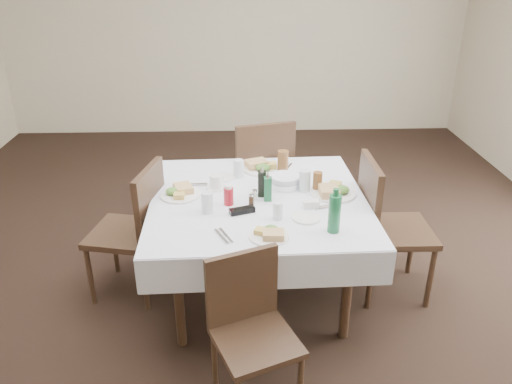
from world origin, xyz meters
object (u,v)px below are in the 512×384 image
at_px(oil_cruet_dark, 262,183).
at_px(ketchup_bottle, 229,195).
at_px(water_w, 207,202).
at_px(water_e, 305,180).
at_px(chair_south, 250,321).
at_px(water_n, 239,169).
at_px(dining_table, 258,207).
at_px(coffee_mug, 216,182).
at_px(oil_cruet_green, 268,188).
at_px(chair_east, 383,220).
at_px(chair_west, 137,224).
at_px(chair_north, 261,171).
at_px(bread_basket, 285,181).
at_px(green_bottle, 334,213).
at_px(water_s, 278,211).

height_order(oil_cruet_dark, ketchup_bottle, oil_cruet_dark).
xyz_separation_m(water_w, ketchup_bottle, (0.13, 0.10, -0.00)).
height_order(water_e, water_w, water_e).
distance_m(water_w, oil_cruet_dark, 0.42).
xyz_separation_m(chair_south, water_n, (-0.05, 1.25, 0.34)).
bearing_deg(ketchup_bottle, chair_south, -82.12).
height_order(dining_table, coffee_mug, coffee_mug).
height_order(oil_cruet_green, ketchup_bottle, oil_cruet_green).
bearing_deg(oil_cruet_dark, water_e, 14.88).
bearing_deg(chair_south, ketchup_bottle, 97.88).
relative_size(chair_east, chair_west, 1.04).
bearing_deg(water_n, chair_north, 70.06).
distance_m(chair_west, ketchup_bottle, 0.71).
distance_m(bread_basket, green_bottle, 0.69).
xyz_separation_m(water_n, oil_cruet_green, (0.19, -0.39, 0.02)).
bearing_deg(chair_north, water_e, -71.06).
relative_size(bread_basket, oil_cruet_green, 1.11).
height_order(chair_west, water_w, chair_west).
bearing_deg(bread_basket, chair_west, -172.30).
height_order(bread_basket, green_bottle, green_bottle).
xyz_separation_m(chair_north, water_n, (-0.19, -0.52, 0.24)).
height_order(chair_south, water_n, water_n).
bearing_deg(water_w, dining_table, 31.38).
distance_m(chair_north, coffee_mug, 0.82).
xyz_separation_m(water_e, oil_cruet_dark, (-0.30, -0.08, 0.02)).
distance_m(oil_cruet_green, coffee_mug, 0.40).
relative_size(bread_basket, oil_cruet_dark, 1.03).
bearing_deg(chair_north, ketchup_bottle, -104.94).
xyz_separation_m(dining_table, oil_cruet_dark, (0.03, 0.02, 0.17)).
relative_size(water_n, bread_basket, 0.57).
height_order(water_s, coffee_mug, water_s).
xyz_separation_m(chair_north, bread_basket, (0.14, -0.68, 0.21)).
xyz_separation_m(chair_east, chair_west, (-1.69, 0.05, -0.02)).
height_order(water_w, bread_basket, water_w).
bearing_deg(chair_north, chair_west, -137.35).
distance_m(oil_cruet_green, ketchup_bottle, 0.26).
xyz_separation_m(water_w, oil_cruet_green, (0.39, 0.15, 0.02)).
distance_m(chair_south, chair_east, 1.31).
xyz_separation_m(chair_east, ketchup_bottle, (-1.06, -0.09, 0.25)).
height_order(water_e, ketchup_bottle, water_e).
bearing_deg(chair_west, chair_east, -1.70).
bearing_deg(oil_cruet_dark, bread_basket, 41.84).
bearing_deg(coffee_mug, green_bottle, -41.47).
xyz_separation_m(dining_table, bread_basket, (0.20, 0.18, 0.11)).
bearing_deg(ketchup_bottle, oil_cruet_green, 11.58).
distance_m(water_s, coffee_mug, 0.60).
relative_size(chair_west, water_n, 7.37).
bearing_deg(ketchup_bottle, chair_north, 75.06).
bearing_deg(water_e, bread_basket, 148.66).
distance_m(chair_south, water_s, 0.72).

